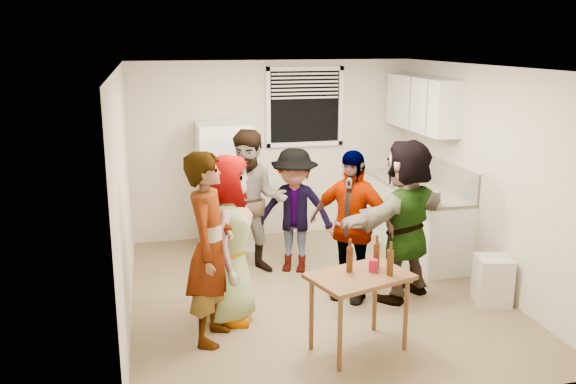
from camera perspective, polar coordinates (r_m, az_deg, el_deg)
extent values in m
cube|color=white|center=(8.30, -5.92, 0.60)|extent=(0.70, 0.70, 1.70)
cube|color=white|center=(8.39, 11.67, -2.45)|extent=(0.60, 2.20, 0.86)
cube|color=beige|center=(8.27, 11.83, 0.54)|extent=(0.64, 2.22, 0.04)
cube|color=beige|center=(8.35, 13.68, 1.98)|extent=(0.03, 2.20, 0.36)
cube|color=white|center=(8.33, 12.44, 8.08)|extent=(0.34, 1.60, 0.70)
cylinder|color=white|center=(8.38, 11.32, 0.88)|extent=(0.13, 0.13, 0.27)
cylinder|color=black|center=(9.01, 9.97, 1.87)|extent=(0.07, 0.07, 0.29)
cylinder|color=#47230C|center=(8.00, 11.96, 0.21)|extent=(0.06, 0.06, 0.24)
cylinder|color=#1245B9|center=(7.63, 11.95, -0.46)|extent=(0.09, 0.09, 0.12)
cube|color=#DBCD42|center=(8.84, 11.62, 2.02)|extent=(0.02, 0.16, 0.14)
cube|color=beige|center=(6.98, 18.58, -7.91)|extent=(0.42, 0.42, 0.52)
cylinder|color=#47230C|center=(5.59, 5.76, -7.41)|extent=(0.06, 0.06, 0.23)
cylinder|color=maroon|center=(5.62, 7.96, -7.36)|extent=(0.08, 0.08, 0.11)
imported|color=#959595|center=(6.39, -5.50, -11.76)|extent=(1.87, 1.25, 0.54)
imported|color=#141933|center=(6.03, -7.03, -13.44)|extent=(1.94, 1.27, 0.44)
imported|color=brown|center=(7.58, -3.28, -7.40)|extent=(1.18, 1.89, 0.67)
imported|color=#3B3B40|center=(7.61, 0.58, -7.31)|extent=(1.53, 1.80, 0.57)
imported|color=black|center=(6.90, 5.71, -9.73)|extent=(1.84, 1.88, 0.40)
imported|color=tan|center=(7.00, 10.59, -9.55)|extent=(2.31, 2.35, 0.52)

